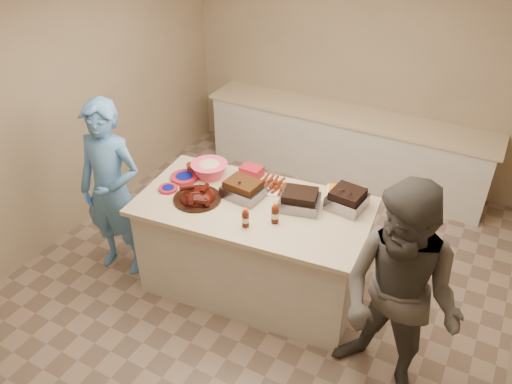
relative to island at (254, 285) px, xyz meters
The scene contains 20 objects.
room 0.14m from the island, 74.17° to the left, with size 4.50×5.00×2.70m, color tan, non-canonical shape.
back_counter 2.37m from the island, 89.09° to the left, with size 3.60×0.64×0.90m, color silver, non-canonical shape.
island is the anchor object (origin of this frame).
rib_platter 1.08m from the island, 160.20° to the right, with size 0.43×0.43×0.17m, color #3C0A06, non-canonical shape.
pulled_pork_tray 0.97m from the island, 155.24° to the left, with size 0.34×0.26×0.10m, color #47230F.
brisket_tray 1.04m from the island, 21.85° to the left, with size 0.33×0.28×0.10m, color black.
roasting_pan 1.25m from the island, 25.04° to the left, with size 0.30×0.30×0.12m, color gray.
coleslaw_bowl 1.15m from the island, 160.06° to the left, with size 0.35×0.35×0.24m, color #FB4566, non-canonical shape.
sausage_plate 1.01m from the island, 83.49° to the left, with size 0.29×0.29×0.05m, color silver.
mac_cheese_dish 1.26m from the island, 34.66° to the left, with size 0.33×0.24×0.09m, color #F89A02.
bbq_bottle_a 1.01m from the island, 72.71° to the right, with size 0.06×0.06×0.18m, color #391108.
bbq_bottle_b 1.01m from the island, 26.84° to the right, with size 0.06×0.06×0.19m, color #391108.
mustard_bottle 0.99m from the island, 154.32° to the left, with size 0.05×0.05×0.13m, color #DDBD08.
sauce_bowl 0.98m from the island, 111.89° to the left, with size 0.14×0.04×0.14m, color silver.
plate_stack_large 1.24m from the island, behind, with size 0.26×0.26×0.03m, color #A51827.
plate_stack_small 1.26m from the island, 168.41° to the right, with size 0.18×0.18×0.02m, color #A51827.
plastic_cup 1.24m from the island, 166.64° to the left, with size 0.11×0.10×0.11m, color #953F1C.
basket_stack 1.07m from the island, 120.54° to the left, with size 0.20×0.15×0.10m, color #A51827.
guest_blue 1.36m from the island, 165.21° to the right, with size 0.65×1.79×0.43m, color #5591DA.
guest_gray 1.50m from the island, 19.15° to the right, with size 0.90×1.85×0.70m, color #55514C.
Camera 1 is at (1.68, -3.25, 3.44)m, focal length 35.00 mm.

